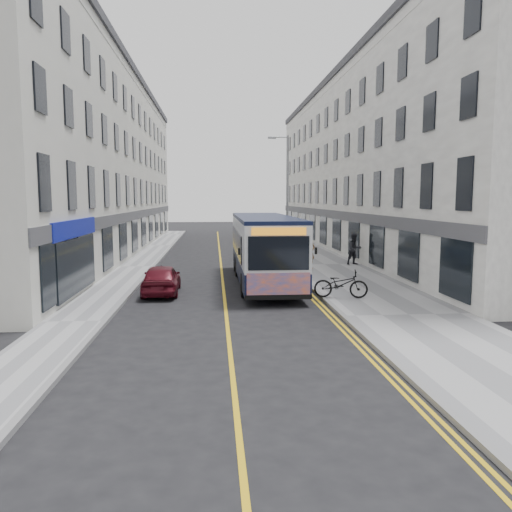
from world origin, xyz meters
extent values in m
plane|color=black|center=(0.00, 0.00, 0.00)|extent=(140.00, 140.00, 0.00)
cube|color=gray|center=(6.25, 12.00, 0.06)|extent=(4.50, 64.00, 0.12)
cube|color=gray|center=(-5.00, 12.00, 0.06)|extent=(2.00, 64.00, 0.12)
cube|color=slate|center=(4.00, 12.00, 0.07)|extent=(0.18, 64.00, 0.13)
cube|color=slate|center=(-4.00, 12.00, 0.07)|extent=(0.18, 64.00, 0.13)
cube|color=gold|center=(0.00, 12.00, 0.00)|extent=(0.12, 64.00, 0.01)
cube|color=gold|center=(3.55, 12.00, 0.00)|extent=(0.10, 64.00, 0.01)
cube|color=gold|center=(3.75, 12.00, 0.00)|extent=(0.10, 64.00, 0.01)
cube|color=white|center=(11.50, 21.00, 6.50)|extent=(6.00, 46.00, 13.00)
cube|color=silver|center=(-9.00, 21.00, 6.50)|extent=(6.00, 46.00, 13.00)
cylinder|color=gray|center=(4.25, 14.00, 4.00)|extent=(0.14, 0.14, 8.00)
cylinder|color=gray|center=(3.75, 14.00, 7.90)|extent=(1.00, 0.08, 0.08)
cube|color=gray|center=(3.25, 14.00, 7.85)|extent=(0.50, 0.18, 0.12)
cube|color=black|center=(1.98, 6.22, 0.81)|extent=(2.53, 11.14, 0.91)
cube|color=#B9BBC0|center=(1.98, 6.22, 2.18)|extent=(2.53, 11.14, 1.82)
cube|color=black|center=(1.98, 6.22, 3.17)|extent=(2.55, 11.14, 0.16)
cube|color=black|center=(0.69, 6.83, 1.98)|extent=(0.04, 8.71, 1.17)
cube|color=black|center=(3.26, 6.83, 1.98)|extent=(0.04, 8.71, 1.17)
cube|color=black|center=(1.98, 0.63, 2.08)|extent=(2.28, 0.04, 1.27)
cube|color=#FF6015|center=(1.98, 0.63, 0.86)|extent=(2.38, 0.04, 0.96)
cube|color=orange|center=(1.98, 0.62, 2.89)|extent=(2.03, 0.04, 0.28)
cylinder|color=black|center=(0.83, 2.88, 0.51)|extent=(0.28, 1.01, 1.01)
cylinder|color=black|center=(3.12, 2.88, 0.51)|extent=(0.28, 1.01, 1.01)
cylinder|color=black|center=(0.83, 8.45, 0.51)|extent=(0.28, 1.01, 1.01)
cylinder|color=black|center=(3.12, 8.45, 0.51)|extent=(0.28, 1.01, 1.01)
cylinder|color=black|center=(0.83, 10.27, 0.51)|extent=(0.28, 1.01, 1.01)
cylinder|color=black|center=(3.12, 10.27, 0.51)|extent=(0.28, 1.01, 1.01)
imported|color=black|center=(4.65, 1.81, 0.68)|extent=(2.24, 1.18, 1.12)
imported|color=brown|center=(4.95, 10.07, 1.07)|extent=(0.81, 0.67, 1.90)
imported|color=black|center=(8.00, 11.68, 1.06)|extent=(1.07, 0.92, 1.88)
imported|color=white|center=(3.20, 22.73, 0.74)|extent=(1.86, 4.60, 1.49)
imported|color=#500D18|center=(-2.68, 3.90, 0.65)|extent=(1.59, 3.82, 1.29)
camera|label=1|loc=(-0.39, -17.54, 4.10)|focal=35.00mm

